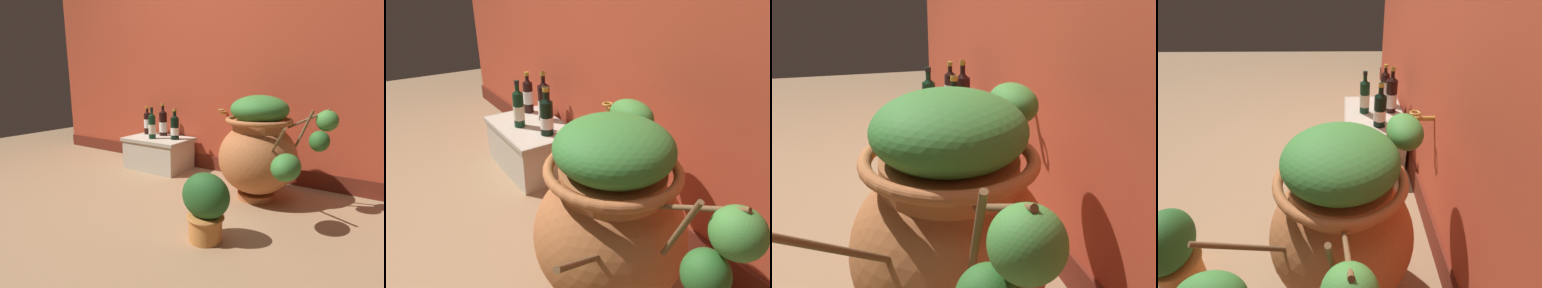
% 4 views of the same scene
% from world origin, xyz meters
% --- Properties ---
extents(ground_plane, '(7.00, 7.00, 0.00)m').
position_xyz_m(ground_plane, '(0.00, 0.00, 0.00)').
color(ground_plane, '#9E7A56').
extents(terracotta_urn, '(0.82, 0.82, 0.76)m').
position_xyz_m(terracotta_urn, '(0.57, 0.64, 0.39)').
color(terracotta_urn, '#B26638').
rests_on(terracotta_urn, ground_plane).
extents(stone_ledge, '(0.63, 0.42, 0.31)m').
position_xyz_m(stone_ledge, '(-0.54, 0.86, 0.17)').
color(stone_ledge, beige).
rests_on(stone_ledge, ground_plane).
extents(wine_bottle_left, '(0.07, 0.07, 0.29)m').
position_xyz_m(wine_bottle_left, '(-0.76, 0.96, 0.43)').
color(wine_bottle_left, black).
rests_on(wine_bottle_left, stone_ledge).
extents(wine_bottle_middle, '(0.08, 0.08, 0.29)m').
position_xyz_m(wine_bottle_middle, '(-0.35, 0.88, 0.43)').
color(wine_bottle_middle, black).
rests_on(wine_bottle_middle, stone_ledge).
extents(wine_bottle_right, '(0.07, 0.07, 0.30)m').
position_xyz_m(wine_bottle_right, '(-0.56, 0.79, 0.43)').
color(wine_bottle_right, black).
rests_on(wine_bottle_right, stone_ledge).
extents(wine_bottle_back, '(0.08, 0.08, 0.32)m').
position_xyz_m(wine_bottle_back, '(-0.57, 0.98, 0.44)').
color(wine_bottle_back, black).
rests_on(wine_bottle_back, stone_ledge).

